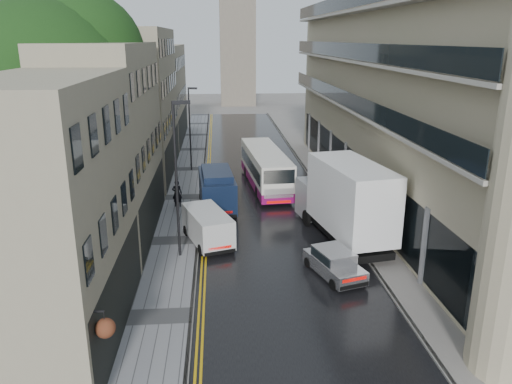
{
  "coord_description": "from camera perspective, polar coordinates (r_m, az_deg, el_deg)",
  "views": [
    {
      "loc": [
        -3.26,
        -7.91,
        11.35
      ],
      "look_at": [
        -1.25,
        18.0,
        3.31
      ],
      "focal_mm": 35.0,
      "sensor_mm": 36.0,
      "label": 1
    }
  ],
  "objects": [
    {
      "name": "road",
      "position": [
        37.32,
        0.78,
        -0.5
      ],
      "size": [
        9.0,
        85.0,
        0.02
      ],
      "primitive_type": "cube",
      "color": "black",
      "rests_on": "ground"
    },
    {
      "name": "left_sidewalk",
      "position": [
        37.26,
        -8.22,
        -0.64
      ],
      "size": [
        2.7,
        85.0,
        0.12
      ],
      "primitive_type": "cube",
      "color": "gray",
      "rests_on": "ground"
    },
    {
      "name": "right_sidewalk",
      "position": [
        38.16,
        8.88,
        -0.23
      ],
      "size": [
        1.8,
        85.0,
        0.12
      ],
      "primitive_type": "cube",
      "color": "slate",
      "rests_on": "ground"
    },
    {
      "name": "old_shop_row",
      "position": [
        38.78,
        -13.75,
        8.77
      ],
      "size": [
        4.5,
        56.0,
        12.0
      ],
      "primitive_type": null,
      "color": "gray",
      "rests_on": "ground"
    },
    {
      "name": "modern_block",
      "position": [
        36.78,
        17.48,
        9.62
      ],
      "size": [
        8.0,
        40.0,
        14.0
      ],
      "primitive_type": null,
      "color": "tan",
      "rests_on": "ground"
    },
    {
      "name": "tree_near",
      "position": [
        29.73,
        -22.69,
        7.35
      ],
      "size": [
        10.56,
        10.56,
        13.89
      ],
      "primitive_type": null,
      "color": "black",
      "rests_on": "ground"
    },
    {
      "name": "tree_far",
      "position": [
        42.19,
        -16.88,
        9.49
      ],
      "size": [
        9.24,
        9.24,
        12.46
      ],
      "primitive_type": null,
      "color": "black",
      "rests_on": "ground"
    },
    {
      "name": "cream_bus",
      "position": [
        36.43,
        0.17,
        1.47
      ],
      "size": [
        3.29,
        10.88,
        2.92
      ],
      "primitive_type": null,
      "rotation": [
        0.0,
        0.0,
        0.08
      ],
      "color": "white",
      "rests_on": "road"
    },
    {
      "name": "white_lorry",
      "position": [
        26.77,
        9.43,
        -2.56
      ],
      "size": [
        4.28,
        9.46,
        4.79
      ],
      "primitive_type": null,
      "rotation": [
        0.0,
        0.0,
        0.17
      ],
      "color": "white",
      "rests_on": "road"
    },
    {
      "name": "silver_hatchback",
      "position": [
        23.88,
        8.96,
        -9.49
      ],
      "size": [
        2.65,
        4.02,
        1.39
      ],
      "primitive_type": null,
      "rotation": [
        0.0,
        0.0,
        0.3
      ],
      "color": "silver",
      "rests_on": "road"
    },
    {
      "name": "white_van",
      "position": [
        27.16,
        -6.33,
        -5.31
      ],
      "size": [
        3.15,
        4.73,
        1.97
      ],
      "primitive_type": null,
      "rotation": [
        0.0,
        0.0,
        0.32
      ],
      "color": "silver",
      "rests_on": "road"
    },
    {
      "name": "navy_van",
      "position": [
        32.59,
        -6.06,
        -0.58
      ],
      "size": [
        2.66,
        5.78,
        2.87
      ],
      "primitive_type": null,
      "rotation": [
        0.0,
        0.0,
        0.07
      ],
      "color": "black",
      "rests_on": "road"
    },
    {
      "name": "pedestrian",
      "position": [
        34.93,
        -9.01,
        -0.17
      ],
      "size": [
        0.7,
        0.47,
        1.88
      ],
      "primitive_type": "imported",
      "rotation": [
        0.0,
        0.0,
        3.11
      ],
      "color": "black",
      "rests_on": "left_sidewalk"
    },
    {
      "name": "lamp_post_near",
      "position": [
        26.08,
        -9.08,
        1.14
      ],
      "size": [
        0.95,
        0.43,
        8.23
      ],
      "primitive_type": null,
      "rotation": [
        0.0,
        0.0,
        0.25
      ],
      "color": "black",
      "rests_on": "left_sidewalk"
    },
    {
      "name": "lamp_post_far",
      "position": [
        44.08,
        -7.56,
        7.07
      ],
      "size": [
        0.83,
        0.37,
        7.2
      ],
      "primitive_type": null,
      "rotation": [
        0.0,
        0.0,
        -0.25
      ],
      "color": "black",
      "rests_on": "left_sidewalk"
    }
  ]
}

